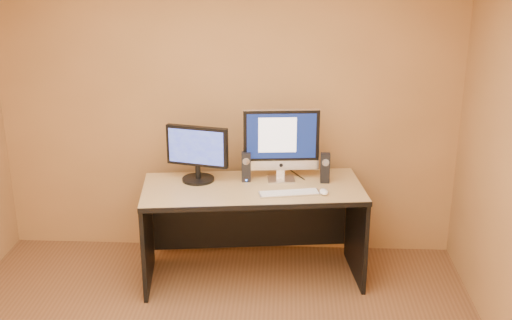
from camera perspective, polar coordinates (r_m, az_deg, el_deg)
name	(u,v)px	position (r m, az deg, el deg)	size (l,w,h in m)	color
walls	(195,198)	(3.68, -5.45, -3.42)	(4.00, 4.00, 2.60)	#A47542
desk	(253,233)	(5.31, -0.27, -6.50)	(1.76, 0.77, 0.82)	tan
imac	(281,145)	(5.20, 2.28, 1.35)	(0.63, 0.23, 0.61)	silver
second_monitor	(197,154)	(5.23, -5.23, 0.55)	(0.53, 0.26, 0.46)	black
speaker_left	(246,167)	(5.24, -0.88, -0.61)	(0.07, 0.08, 0.24)	black
speaker_right	(325,168)	(5.24, 6.16, -0.70)	(0.07, 0.08, 0.24)	black
keyboard	(289,193)	(5.01, 2.97, -2.96)	(0.47, 0.13, 0.02)	silver
mouse	(324,192)	(5.03, 6.04, -2.82)	(0.06, 0.11, 0.04)	white
cable_a	(297,175)	(5.41, 3.70, -1.32)	(0.01, 0.01, 0.24)	black
cable_b	(279,173)	(5.43, 2.10, -1.20)	(0.01, 0.01, 0.20)	black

